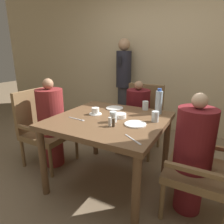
# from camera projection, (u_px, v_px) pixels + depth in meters

# --- Properties ---
(ground_plane) EXTENTS (16.00, 16.00, 0.00)m
(ground_plane) POSITION_uv_depth(u_px,v_px,m) (110.00, 182.00, 2.25)
(ground_plane) COLOR #7A664C
(wall_back) EXTENTS (8.00, 0.06, 2.80)m
(wall_back) POSITION_uv_depth(u_px,v_px,m) (163.00, 52.00, 3.48)
(wall_back) COLOR #C6B289
(wall_back) RESTS_ON ground_plane
(dining_table) EXTENTS (1.10, 1.07, 0.76)m
(dining_table) POSITION_uv_depth(u_px,v_px,m) (110.00, 127.00, 2.06)
(dining_table) COLOR brown
(dining_table) RESTS_ON ground_plane
(chair_left_side) EXTENTS (0.54, 0.54, 0.95)m
(chair_left_side) POSITION_uv_depth(u_px,v_px,m) (43.00, 126.00, 2.54)
(chair_left_side) COLOR brown
(chair_left_side) RESTS_ON ground_plane
(diner_in_left_chair) EXTENTS (0.32, 0.32, 1.11)m
(diner_in_left_chair) POSITION_uv_depth(u_px,v_px,m) (51.00, 122.00, 2.46)
(diner_in_left_chair) COLOR maroon
(diner_in_left_chair) RESTS_ON ground_plane
(chair_far_side) EXTENTS (0.54, 0.54, 0.95)m
(chair_far_side) POSITION_uv_depth(u_px,v_px,m) (141.00, 116.00, 2.90)
(chair_far_side) COLOR brown
(chair_far_side) RESTS_ON ground_plane
(diner_in_far_chair) EXTENTS (0.32, 0.32, 1.03)m
(diner_in_far_chair) POSITION_uv_depth(u_px,v_px,m) (137.00, 117.00, 2.77)
(diner_in_far_chair) COLOR #5B1419
(diner_in_far_chair) RESTS_ON ground_plane
(chair_right_side) EXTENTS (0.54, 0.54, 0.95)m
(chair_right_side) POSITION_uv_depth(u_px,v_px,m) (211.00, 165.00, 1.66)
(chair_right_side) COLOR brown
(chair_right_side) RESTS_ON ground_plane
(diner_in_right_chair) EXTENTS (0.32, 0.32, 1.10)m
(diner_in_right_chair) POSITION_uv_depth(u_px,v_px,m) (193.00, 154.00, 1.71)
(diner_in_right_chair) COLOR maroon
(diner_in_right_chair) RESTS_ON ground_plane
(standing_host) EXTENTS (0.28, 0.31, 1.63)m
(standing_host) POSITION_uv_depth(u_px,v_px,m) (124.00, 81.00, 3.72)
(standing_host) COLOR #2D2D33
(standing_host) RESTS_ON ground_plane
(plate_main_left) EXTENTS (0.20, 0.20, 0.01)m
(plate_main_left) POSITION_uv_depth(u_px,v_px,m) (135.00, 124.00, 1.84)
(plate_main_left) COLOR white
(plate_main_left) RESTS_ON dining_table
(plate_main_right) EXTENTS (0.20, 0.20, 0.01)m
(plate_main_right) POSITION_uv_depth(u_px,v_px,m) (115.00, 108.00, 2.36)
(plate_main_right) COLOR white
(plate_main_right) RESTS_ON dining_table
(teacup_with_saucer) EXTENTS (0.14, 0.14, 0.07)m
(teacup_with_saucer) POSITION_uv_depth(u_px,v_px,m) (95.00, 111.00, 2.14)
(teacup_with_saucer) COLOR white
(teacup_with_saucer) RESTS_ON dining_table
(bowl_small) EXTENTS (0.13, 0.13, 0.04)m
(bowl_small) POSITION_uv_depth(u_px,v_px,m) (120.00, 116.00, 2.04)
(bowl_small) COLOR white
(bowl_small) RESTS_ON dining_table
(water_bottle) EXTENTS (0.07, 0.07, 0.28)m
(water_bottle) POSITION_uv_depth(u_px,v_px,m) (159.00, 102.00, 2.14)
(water_bottle) COLOR silver
(water_bottle) RESTS_ON dining_table
(glass_tall_near) EXTENTS (0.07, 0.07, 0.10)m
(glass_tall_near) POSITION_uv_depth(u_px,v_px,m) (113.00, 117.00, 1.91)
(glass_tall_near) COLOR silver
(glass_tall_near) RESTS_ON dining_table
(glass_tall_mid) EXTENTS (0.07, 0.07, 0.10)m
(glass_tall_mid) POSITION_uv_depth(u_px,v_px,m) (155.00, 116.00, 1.91)
(glass_tall_mid) COLOR silver
(glass_tall_mid) RESTS_ON dining_table
(glass_tall_far) EXTENTS (0.07, 0.07, 0.10)m
(glass_tall_far) POSITION_uv_depth(u_px,v_px,m) (145.00, 106.00, 2.30)
(glass_tall_far) COLOR silver
(glass_tall_far) RESTS_ON dining_table
(salt_shaker) EXTENTS (0.03, 0.03, 0.08)m
(salt_shaker) POSITION_uv_depth(u_px,v_px,m) (110.00, 122.00, 1.81)
(salt_shaker) COLOR white
(salt_shaker) RESTS_ON dining_table
(pepper_shaker) EXTENTS (0.03, 0.03, 0.08)m
(pepper_shaker) POSITION_uv_depth(u_px,v_px,m) (114.00, 123.00, 1.79)
(pepper_shaker) COLOR #4C3D2D
(pepper_shaker) RESTS_ON dining_table
(fork_beside_plate) EXTENTS (0.20, 0.03, 0.00)m
(fork_beside_plate) POSITION_uv_depth(u_px,v_px,m) (78.00, 119.00, 1.99)
(fork_beside_plate) COLOR silver
(fork_beside_plate) RESTS_ON dining_table
(knife_beside_plate) EXTENTS (0.18, 0.13, 0.00)m
(knife_beside_plate) POSITION_uv_depth(u_px,v_px,m) (134.00, 140.00, 1.52)
(knife_beside_plate) COLOR silver
(knife_beside_plate) RESTS_ON dining_table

